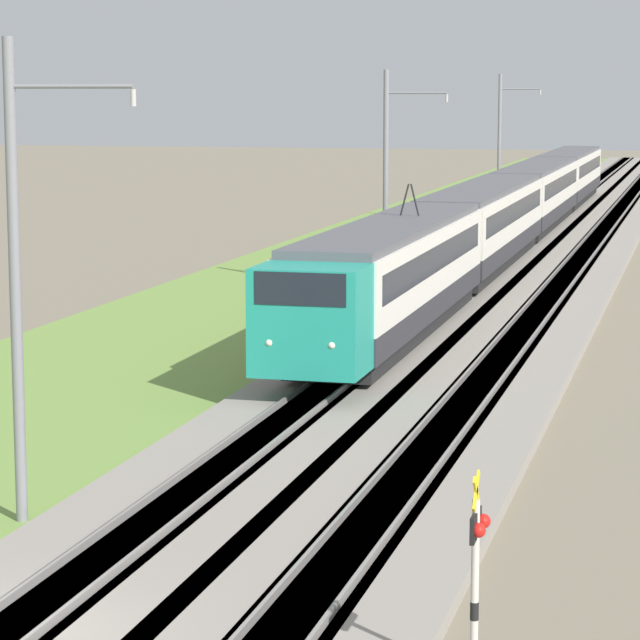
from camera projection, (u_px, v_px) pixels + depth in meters
The scene contains 10 objects.
ballast_main at pixel (488, 267), 69.94m from camera, with size 240.00×4.40×0.30m.
ballast_adjacent at pixel (574, 270), 68.97m from camera, with size 240.00×4.40×0.30m.
track_main at pixel (488, 267), 69.94m from camera, with size 240.00×1.57×0.45m.
track_adjacent at pixel (574, 270), 68.97m from camera, with size 240.00×1.57×0.45m.
grass_verge at pixel (343, 265), 71.66m from camera, with size 240.00×11.27×0.12m.
passenger_train at pixel (514, 205), 78.32m from camera, with size 84.29×2.98×5.12m.
crossing_signal_far at pixel (476, 563), 20.22m from camera, with size 0.70×0.23×3.17m.
catenary_mast_near at pixel (18, 280), 27.98m from camera, with size 0.22×2.56×9.16m.
catenary_mast_mid at pixel (387, 182), 59.70m from camera, with size 0.22×2.56×9.04m.
catenary_mast_far at pixel (500, 149), 91.39m from camera, with size 0.22×2.56×9.26m.
Camera 1 is at (-19.27, -9.77, 8.15)m, focal length 85.00 mm.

